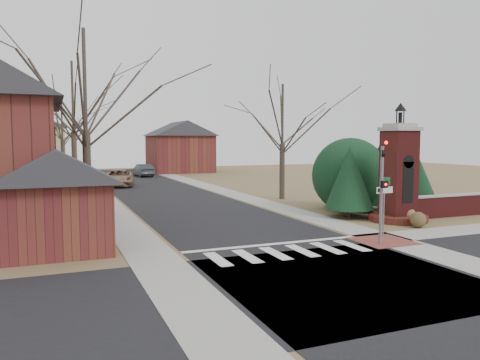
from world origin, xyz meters
name	(u,v)px	position (x,y,z in m)	size (l,w,h in m)	color
ground	(299,257)	(0.00, 0.00, 0.00)	(120.00, 120.00, 0.00)	brown
main_street	(166,195)	(0.00, 22.00, 0.01)	(8.00, 70.00, 0.01)	black
cross_street	(344,278)	(0.00, -3.00, 0.01)	(120.00, 8.00, 0.01)	black
crosswalk_zone	(289,252)	(0.00, 0.80, 0.01)	(8.00, 2.20, 0.02)	silver
stop_bar	(272,244)	(0.00, 2.30, 0.01)	(8.00, 0.35, 0.02)	silver
sidewalk_right_main	(226,192)	(5.20, 22.00, 0.01)	(2.00, 60.00, 0.02)	gray
sidewalk_left	(100,197)	(-5.20, 22.00, 0.01)	(2.00, 60.00, 0.02)	gray
curb_apron	(383,241)	(4.80, 1.00, 0.01)	(2.40, 2.40, 0.02)	brown
traffic_signal_pole	(382,184)	(4.30, 0.57, 2.59)	(0.28, 0.41, 4.50)	slate
sign_post	(384,194)	(5.59, 1.99, 1.95)	(0.90, 0.07, 2.75)	slate
brick_gate_monument	(398,182)	(9.00, 4.99, 2.17)	(3.20, 3.20, 6.47)	maroon
brick_garden_wall	(459,205)	(13.50, 5.00, 0.66)	(7.50, 0.50, 1.30)	maroon
garage_left	(56,196)	(-8.52, 4.49, 2.24)	(4.80, 4.80, 4.29)	brown
house_distant_left	(21,142)	(-12.01, 48.00, 4.25)	(10.80, 8.80, 8.53)	tan
house_distant_right	(180,146)	(7.99, 47.99, 3.65)	(8.80, 8.80, 7.30)	brown
evergreen_near	(349,178)	(7.20, 7.00, 2.30)	(2.80, 2.80, 4.10)	#473D33
evergreen_mid	(382,170)	(10.50, 8.20, 2.60)	(3.40, 3.40, 4.70)	#473D33
evergreen_far	(419,181)	(12.50, 7.20, 1.90)	(2.40, 2.40, 3.30)	#473D33
evergreen_mass	(350,172)	(9.00, 9.50, 2.40)	(4.80, 4.80, 4.80)	black
bare_tree_0	(84,74)	(-7.00, 9.00, 7.70)	(8.05, 8.05, 11.15)	#473D33
bare_tree_1	(72,92)	(-7.00, 22.00, 8.03)	(8.40, 8.40, 11.64)	#473D33
bare_tree_2	(62,114)	(-7.50, 35.00, 7.03)	(7.35, 7.35, 10.19)	#473D33
bare_tree_3	(283,110)	(7.50, 16.00, 6.69)	(7.00, 7.00, 9.70)	#473D33
pickup_truck	(119,178)	(-2.60, 30.71, 0.80)	(2.65, 5.76, 1.60)	#977052
distant_car	(143,170)	(1.76, 41.81, 0.77)	(1.62, 4.65, 1.53)	#373A3F
dry_shrub_left	(418,220)	(8.60, 3.00, 0.40)	(0.81, 0.81, 0.81)	brown
dry_shrub_right	(408,215)	(9.30, 4.47, 0.39)	(0.79, 0.79, 0.79)	brown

